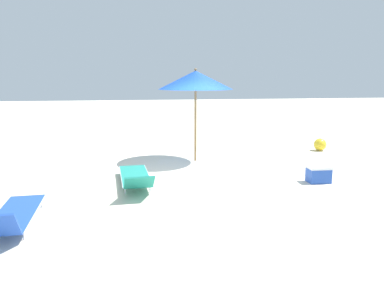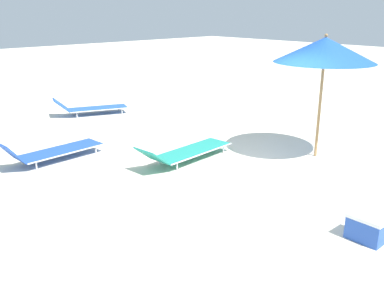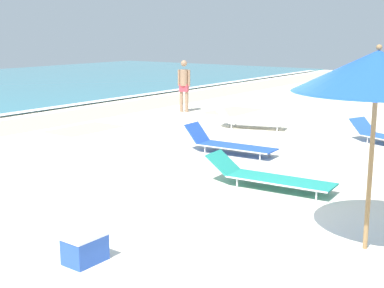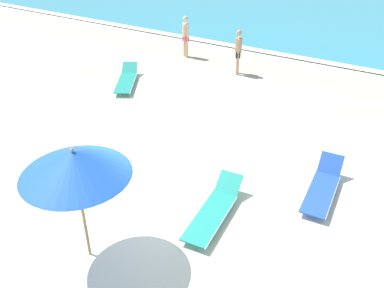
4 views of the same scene
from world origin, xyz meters
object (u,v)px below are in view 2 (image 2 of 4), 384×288
sun_lounger_mid_beach_solo (185,152)px  cooler_box (367,228)px  sun_lounger_beside_umbrella (51,151)px  beach_umbrella (325,50)px  sun_lounger_near_water_left (90,108)px

sun_lounger_mid_beach_solo → cooler_box: size_ratio=4.66×
sun_lounger_beside_umbrella → beach_umbrella: bearing=-132.8°
beach_umbrella → sun_lounger_near_water_left: bearing=13.6°
sun_lounger_mid_beach_solo → sun_lounger_beside_umbrella: bearing=42.8°
sun_lounger_beside_umbrella → sun_lounger_near_water_left: bearing=-44.5°
beach_umbrella → cooler_box: bearing=132.6°
beach_umbrella → sun_lounger_beside_umbrella: bearing=50.2°
sun_lounger_beside_umbrella → sun_lounger_near_water_left: 4.08m
cooler_box → sun_lounger_near_water_left: bearing=-5.2°
beach_umbrella → sun_lounger_mid_beach_solo: size_ratio=1.09×
sun_lounger_near_water_left → beach_umbrella: bearing=-144.9°
sun_lounger_mid_beach_solo → sun_lounger_near_water_left: bearing=-11.7°
sun_lounger_near_water_left → cooler_box: size_ratio=4.36×
sun_lounger_mid_beach_solo → beach_umbrella: bearing=-130.6°
sun_lounger_near_water_left → sun_lounger_mid_beach_solo: bearing=-166.1°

